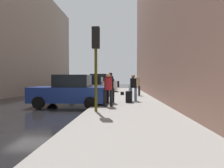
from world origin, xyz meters
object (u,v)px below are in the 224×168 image
object	(u,v)px
parked_silver_sedan	(90,87)
parked_red_hatchback	(103,85)
fire_hydrant	(112,90)
pedestrian_in_tan_coat	(137,85)
parked_black_suv	(107,83)
traffic_light	(96,51)
parked_dark_green_sedan	(109,83)
pedestrian_in_jeans	(133,86)
parked_blue_sedan	(70,92)
pedestrian_in_red_jacket	(108,88)
pedestrian_with_fedora	(110,86)
parked_white_van	(98,84)
rolling_suitcase	(129,97)
duffel_bag	(122,93)

from	to	relation	value
parked_silver_sedan	parked_red_hatchback	bearing A→B (deg)	90.00
fire_hydrant	pedestrian_in_tan_coat	size ratio (longest dim) A/B	0.41
parked_black_suv	traffic_light	size ratio (longest dim) A/B	1.30
parked_silver_sedan	parked_dark_green_sedan	size ratio (longest dim) A/B	1.00
pedestrian_in_jeans	pedestrian_in_tan_coat	distance (m)	4.10
parked_blue_sedan	pedestrian_in_red_jacket	xyz separation A→B (m)	(2.25, -0.88, 0.26)
pedestrian_in_jeans	pedestrian_with_fedora	bearing A→B (deg)	-142.35
pedestrian_with_fedora	parked_white_van	bearing A→B (deg)	102.04
pedestrian_in_jeans	rolling_suitcase	bearing A→B (deg)	-111.47
parked_red_hatchback	pedestrian_in_red_jacket	bearing A→B (deg)	-82.63
parked_white_van	parked_black_suv	xyz separation A→B (m)	(-0.00, 10.63, 0.00)
parked_silver_sedan	parked_dark_green_sedan	bearing A→B (deg)	90.00
pedestrian_with_fedora	rolling_suitcase	xyz separation A→B (m)	(1.12, 0.35, -0.65)
parked_silver_sedan	parked_black_suv	size ratio (longest dim) A/B	0.90
parked_blue_sedan	rolling_suitcase	distance (m)	3.51
parked_red_hatchback	duffel_bag	xyz separation A→B (m)	(2.92, -10.17, -0.56)
traffic_light	duffel_bag	size ratio (longest dim) A/B	8.18
pedestrian_in_tan_coat	rolling_suitcase	bearing A→B (deg)	-100.51
parked_white_van	parked_dark_green_sedan	bearing A→B (deg)	90.00
parked_red_hatchback	pedestrian_in_red_jacket	world-z (taller)	pedestrian_in_red_jacket
pedestrian_with_fedora	pedestrian_in_tan_coat	bearing A→B (deg)	68.64
parked_black_suv	pedestrian_in_red_jacket	xyz separation A→B (m)	(2.25, -22.58, 0.07)
parked_silver_sedan	duffel_bag	distance (m)	3.00
parked_blue_sedan	parked_red_hatchback	world-z (taller)	same
rolling_suitcase	parked_red_hatchback	bearing A→B (deg)	102.18
parked_red_hatchback	parked_dark_green_sedan	distance (m)	10.15
parked_white_van	parked_blue_sedan	bearing A→B (deg)	-90.00
traffic_light	pedestrian_in_jeans	bearing A→B (deg)	65.60
parked_black_suv	duffel_bag	distance (m)	15.66
parked_blue_sedan	parked_silver_sedan	size ratio (longest dim) A/B	1.01
parked_silver_sedan	pedestrian_with_fedora	xyz separation A→B (m)	(2.24, -5.35, 0.29)
parked_dark_green_sedan	pedestrian_in_tan_coat	world-z (taller)	pedestrian_in_tan_coat
parked_silver_sedan	traffic_light	world-z (taller)	traffic_light
parked_white_van	duffel_bag	size ratio (longest dim) A/B	10.50
parked_silver_sedan	pedestrian_in_tan_coat	distance (m)	4.27
parked_dark_green_sedan	rolling_suitcase	world-z (taller)	parked_dark_green_sedan
parked_black_suv	rolling_suitcase	distance (m)	21.08
pedestrian_in_jeans	pedestrian_in_tan_coat	bearing A→B (deg)	81.63
parked_red_hatchback	pedestrian_in_jeans	size ratio (longest dim) A/B	2.48
parked_red_hatchback	pedestrian_in_jeans	distance (m)	15.31
parked_dark_green_sedan	pedestrian_in_jeans	distance (m)	25.28
parked_black_suv	fire_hydrant	bearing A→B (deg)	-82.21
parked_black_suv	traffic_light	distance (m)	24.18
parked_white_van	fire_hydrant	distance (m)	3.17
pedestrian_in_red_jacket	duffel_bag	size ratio (longest dim) A/B	3.89
parked_silver_sedan	duffel_bag	size ratio (longest dim) A/B	9.55
parked_silver_sedan	rolling_suitcase	world-z (taller)	parked_silver_sedan
parked_black_suv	parked_silver_sedan	bearing A→B (deg)	-90.00
parked_silver_sedan	traffic_light	xyz separation A→B (m)	(1.85, -8.24, 1.91)
parked_silver_sedan	pedestrian_in_tan_coat	world-z (taller)	pedestrian_in_tan_coat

